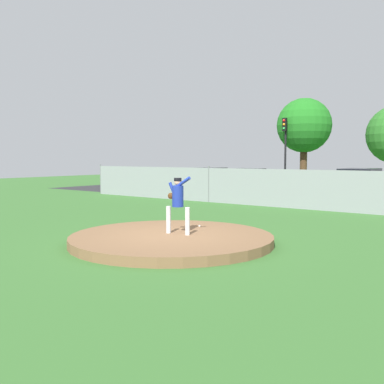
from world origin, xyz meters
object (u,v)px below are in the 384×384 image
Objects in this scene: parked_car_slate at (206,182)px; parked_car_champagne at (295,185)px; parked_car_navy at (359,186)px; parked_car_silver at (244,183)px; pitcher_youth at (178,200)px; baseball at (199,226)px; traffic_light_near at (285,142)px.

parked_car_slate is 1.14× the size of parked_car_champagne.
parked_car_navy reaches higher than parked_car_champagne.
parked_car_silver is (-3.06, -0.69, 0.04)m from parked_car_champagne.
pitcher_youth reaches higher than baseball.
traffic_light_near reaches higher than parked_car_silver.
parked_car_slate is (-8.78, 12.51, 0.54)m from baseball.
parked_car_champagne is 5.56m from traffic_light_near.
parked_car_champagne is at bearing -57.15° from traffic_light_near.
traffic_light_near is at bearing 145.83° from parked_car_navy.
pitcher_youth is 19.88m from traffic_light_near.
parked_car_navy is 1.00× the size of parked_car_silver.
pitcher_youth reaches higher than parked_car_silver.
parked_car_champagne is at bearing 102.20° from pitcher_youth.
traffic_light_near is (0.43, 4.78, 2.67)m from parked_car_silver.
parked_car_champagne is at bearing 175.49° from parked_car_navy.
parked_car_silver is (-6.26, 14.09, -0.41)m from pitcher_youth.
pitcher_youth is at bearing -72.82° from traffic_light_near.
pitcher_youth is 15.43m from parked_car_silver.
pitcher_youth is 0.34× the size of parked_car_slate.
baseball is 0.02× the size of parked_car_navy.
baseball is 0.02× the size of parked_car_champagne.
baseball is 0.01× the size of traffic_light_near.
traffic_light_near is (-5.60, 17.51, 3.19)m from baseball.
parked_car_navy is at bearing 86.23° from baseball.
traffic_light_near reaches higher than pitcher_youth.
parked_car_champagne is 0.83× the size of traffic_light_near.
baseball is (-0.24, 1.36, -0.94)m from pitcher_youth.
parked_car_champagne is 3.14m from parked_car_silver.
parked_car_champagne is (-2.96, 13.43, 0.49)m from baseball.
parked_car_champagne is at bearing 8.97° from parked_car_slate.
parked_car_navy is 0.96× the size of parked_car_slate.
pitcher_youth is at bearing -92.48° from parked_car_navy.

